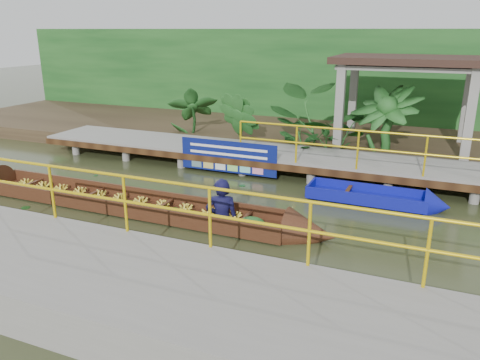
% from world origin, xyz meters
% --- Properties ---
extents(ground, '(80.00, 80.00, 0.00)m').
position_xyz_m(ground, '(0.00, 0.00, 0.00)').
color(ground, '#2F371B').
rests_on(ground, ground).
extents(land_strip, '(30.00, 8.00, 0.45)m').
position_xyz_m(land_strip, '(0.00, 7.50, 0.23)').
color(land_strip, '#2F2217').
rests_on(land_strip, ground).
extents(far_dock, '(16.00, 2.06, 1.66)m').
position_xyz_m(far_dock, '(0.02, 3.43, 0.48)').
color(far_dock, gray).
rests_on(far_dock, ground).
extents(near_dock, '(18.00, 2.40, 1.73)m').
position_xyz_m(near_dock, '(1.00, -4.20, 0.30)').
color(near_dock, gray).
rests_on(near_dock, ground).
extents(pavilion, '(4.40, 3.00, 3.00)m').
position_xyz_m(pavilion, '(3.00, 6.30, 2.82)').
color(pavilion, gray).
rests_on(pavilion, ground).
extents(foliage_backdrop, '(30.00, 0.80, 4.00)m').
position_xyz_m(foliage_backdrop, '(0.00, 10.00, 2.00)').
color(foliage_backdrop, '#154217').
rests_on(foliage_backdrop, ground).
extents(vendor_boat, '(9.78, 1.08, 2.33)m').
position_xyz_m(vendor_boat, '(-2.07, -0.82, 0.29)').
color(vendor_boat, '#371B0F').
rests_on(vendor_boat, ground).
extents(moored_blue_boat, '(3.28, 0.93, 0.78)m').
position_xyz_m(moored_blue_boat, '(3.39, 1.75, 0.14)').
color(moored_blue_boat, '#0D1294').
rests_on(moored_blue_boat, ground).
extents(blue_banner, '(2.90, 0.04, 0.91)m').
position_xyz_m(blue_banner, '(-1.35, 2.48, 0.56)').
color(blue_banner, navy).
rests_on(blue_banner, ground).
extents(tropical_plants, '(14.34, 1.34, 1.67)m').
position_xyz_m(tropical_plants, '(2.25, 5.30, 1.29)').
color(tropical_plants, '#154217').
rests_on(tropical_plants, ground).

